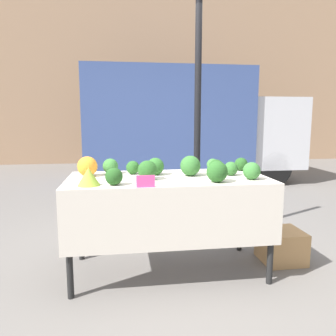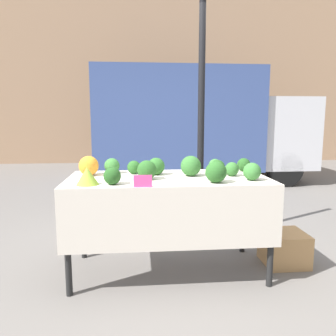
% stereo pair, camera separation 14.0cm
% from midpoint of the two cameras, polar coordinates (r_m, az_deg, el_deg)
% --- Properties ---
extents(ground_plane, '(40.00, 40.00, 0.00)m').
position_cam_midpoint_polar(ground_plane, '(3.09, 1.36, -17.37)').
color(ground_plane, slate).
extents(building_facade, '(16.00, 0.60, 6.29)m').
position_cam_midpoint_polar(building_facade, '(10.63, -3.57, 18.29)').
color(building_facade, '#9E7A5B').
rests_on(building_facade, ground_plane).
extents(tent_pole, '(0.07, 0.07, 2.57)m').
position_cam_midpoint_polar(tent_pole, '(3.51, 6.91, 7.42)').
color(tent_pole, black).
rests_on(tent_pole, ground_plane).
extents(parked_truck, '(4.47, 2.21, 2.34)m').
position_cam_midpoint_polar(parked_truck, '(7.26, 5.17, 7.80)').
color(parked_truck, '#384C84').
rests_on(parked_truck, ground_plane).
extents(market_table, '(1.71, 0.82, 0.85)m').
position_cam_midpoint_polar(market_table, '(2.78, 1.57, -4.14)').
color(market_table, beige).
rests_on(market_table, ground_plane).
extents(orange_cauliflower, '(0.17, 0.17, 0.17)m').
position_cam_midpoint_polar(orange_cauliflower, '(2.96, -12.33, 0.37)').
color(orange_cauliflower, orange).
rests_on(orange_cauliflower, market_table).
extents(romanesco_head, '(0.17, 0.17, 0.14)m').
position_cam_midpoint_polar(romanesco_head, '(2.55, -12.34, -1.37)').
color(romanesco_head, '#93B238').
rests_on(romanesco_head, market_table).
extents(broccoli_head_0, '(0.16, 0.16, 0.16)m').
position_cam_midpoint_polar(broccoli_head_0, '(2.70, -2.23, -0.36)').
color(broccoli_head_0, '#285B23').
rests_on(broccoli_head_0, market_table).
extents(broccoli_head_1, '(0.15, 0.15, 0.15)m').
position_cam_midpoint_polar(broccoli_head_1, '(2.77, 15.82, -0.60)').
color(broccoli_head_1, '#387533').
rests_on(broccoli_head_1, market_table).
extents(broccoli_head_2, '(0.12, 0.12, 0.12)m').
position_cam_midpoint_polar(broccoli_head_2, '(2.99, -4.63, 0.12)').
color(broccoli_head_2, '#285B23').
rests_on(broccoli_head_2, market_table).
extents(broccoli_head_3, '(0.18, 0.18, 0.18)m').
position_cam_midpoint_polar(broccoli_head_3, '(2.88, 5.38, 0.35)').
color(broccoli_head_3, '#336B2D').
rests_on(broccoli_head_3, market_table).
extents(broccoli_head_4, '(0.14, 0.14, 0.14)m').
position_cam_midpoint_polar(broccoli_head_4, '(3.05, -8.45, 0.39)').
color(broccoli_head_4, '#387533').
rests_on(broccoli_head_4, market_table).
extents(broccoli_head_5, '(0.12, 0.12, 0.12)m').
position_cam_midpoint_polar(broccoli_head_5, '(3.20, 9.42, 0.53)').
color(broccoli_head_5, '#387533').
rests_on(broccoli_head_5, market_table).
extents(broccoli_head_6, '(0.15, 0.15, 0.15)m').
position_cam_midpoint_polar(broccoli_head_6, '(2.93, -0.72, 0.30)').
color(broccoli_head_6, '#2D6628').
rests_on(broccoli_head_6, market_table).
extents(broccoli_head_7, '(0.13, 0.13, 0.13)m').
position_cam_midpoint_polar(broccoli_head_7, '(2.52, -8.13, -1.39)').
color(broccoli_head_7, '#23511E').
rests_on(broccoli_head_7, market_table).
extents(broccoli_head_8, '(0.12, 0.12, 0.12)m').
position_cam_midpoint_polar(broccoli_head_8, '(2.94, 12.42, -0.19)').
color(broccoli_head_8, '#336B2D').
rests_on(broccoli_head_8, market_table).
extents(broccoli_head_9, '(0.13, 0.13, 0.13)m').
position_cam_midpoint_polar(broccoli_head_9, '(2.98, 9.93, 0.13)').
color(broccoli_head_9, '#23511E').
rests_on(broccoli_head_9, market_table).
extents(broccoli_head_10, '(0.17, 0.17, 0.17)m').
position_cam_midpoint_polar(broccoli_head_10, '(2.60, 9.87, -0.72)').
color(broccoli_head_10, '#285B23').
rests_on(broccoli_head_10, market_table).
extents(broccoli_head_11, '(0.13, 0.13, 0.13)m').
position_cam_midpoint_polar(broccoli_head_11, '(3.23, 14.26, 0.56)').
color(broccoli_head_11, '#23511E').
rests_on(broccoli_head_11, market_table).
extents(price_sign, '(0.14, 0.01, 0.09)m').
position_cam_midpoint_polar(price_sign, '(2.41, -2.75, -2.30)').
color(price_sign, '#EF4793').
rests_on(price_sign, market_table).
extents(produce_crate, '(0.38, 0.37, 0.30)m').
position_cam_midpoint_polar(produce_crate, '(3.36, 20.71, -12.90)').
color(produce_crate, tan).
rests_on(produce_crate, ground_plane).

